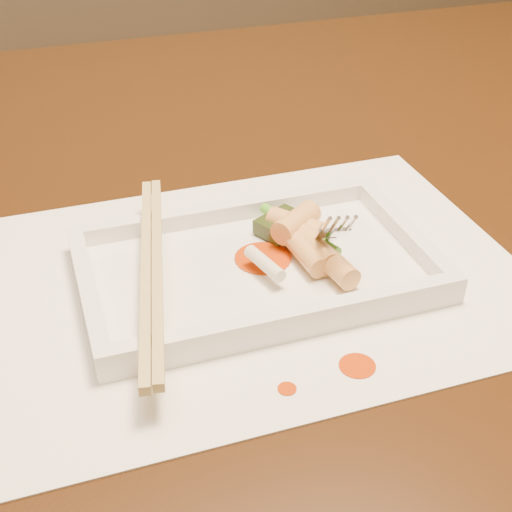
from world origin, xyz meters
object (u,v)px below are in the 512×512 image
object	(u,v)px
table	(249,260)
fork	(338,154)
chopstick_a	(146,268)
plate_base	(256,271)
placemat	(256,276)

from	to	relation	value
table	fork	world-z (taller)	fork
chopstick_a	plate_base	bearing A→B (deg)	0.00
table	placemat	size ratio (longest dim) A/B	3.50
plate_base	fork	distance (m)	0.11
fork	table	bearing A→B (deg)	98.94
placemat	fork	size ratio (longest dim) A/B	2.86
fork	plate_base	bearing A→B (deg)	-165.58
plate_base	chopstick_a	distance (m)	0.08
placemat	fork	world-z (taller)	fork
table	fork	bearing A→B (deg)	-81.06
placemat	plate_base	distance (m)	0.00
table	chopstick_a	xyz separation A→B (m)	(-0.13, -0.16, 0.13)
table	chopstick_a	bearing A→B (deg)	-128.13
chopstick_a	fork	xyz separation A→B (m)	(0.15, 0.02, 0.06)
fork	placemat	bearing A→B (deg)	-165.58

